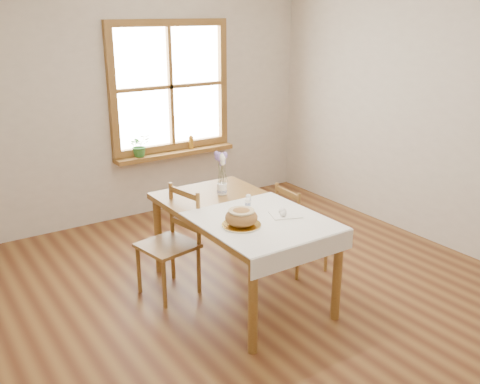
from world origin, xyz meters
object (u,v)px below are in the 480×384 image
object	(u,v)px
chair_left	(168,244)
flower_vase	(222,190)
dining_table	(240,219)
chair_right	(302,227)
bread_plate	(241,225)

from	to	relation	value
chair_left	flower_vase	bearing A→B (deg)	84.66
dining_table	chair_left	world-z (taller)	chair_left
chair_right	chair_left	bearing A→B (deg)	79.97
dining_table	bread_plate	distance (m)	0.38
bread_plate	dining_table	bearing A→B (deg)	57.72
chair_right	bread_plate	bearing A→B (deg)	115.12
flower_vase	bread_plate	bearing A→B (deg)	-111.05
bread_plate	chair_right	bearing A→B (deg)	22.47
chair_right	flower_vase	world-z (taller)	flower_vase
chair_left	chair_right	world-z (taller)	chair_left
flower_vase	chair_left	bearing A→B (deg)	-174.95
chair_right	dining_table	bearing A→B (deg)	97.85
dining_table	bread_plate	xyz separation A→B (m)	(-0.20, -0.31, 0.10)
dining_table	flower_vase	distance (m)	0.42
chair_right	flower_vase	bearing A→B (deg)	66.10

